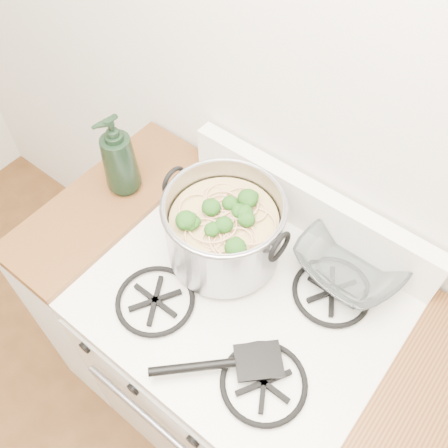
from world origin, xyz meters
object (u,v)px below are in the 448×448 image
Objects in this scene: stock_pot at (224,230)px; glass_bowl at (352,264)px; gas_range at (239,365)px; bottle at (118,155)px; spatula at (259,360)px.

stock_pot reaches higher than glass_bowl.
glass_bowl is (0.17, 0.24, 0.50)m from gas_range.
bottle is (-0.37, -0.00, 0.03)m from stock_pot.
stock_pot is 0.33m from spatula.
glass_bowl is at bearing 54.68° from gas_range.
stock_pot is 0.35m from glass_bowl.
gas_range is at bearing -125.32° from glass_bowl.
stock_pot is at bearing 147.85° from gas_range.
spatula is (0.13, -0.12, 0.50)m from gas_range.
stock_pot is 3.07× the size of glass_bowl.
glass_bowl is at bearing 128.75° from spatula.
bottle is at bearing 171.29° from gas_range.
glass_bowl is (0.04, 0.36, 0.00)m from spatula.
stock_pot is at bearing 12.34° from bottle.
bottle is at bearing -179.82° from stock_pot.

